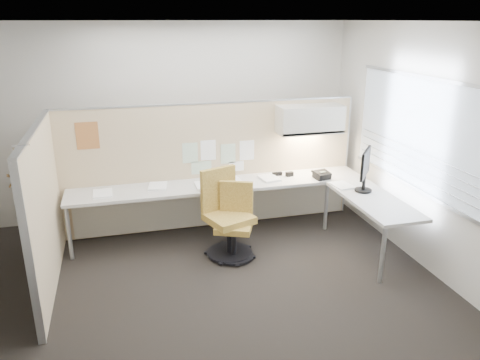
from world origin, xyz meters
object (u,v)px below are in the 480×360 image
object	(u,v)px
chair_right	(235,224)
desk	(247,194)
monitor	(365,168)
phone	(321,175)
chair_left	(225,216)

from	to	relation	value
chair_right	desk	bearing A→B (deg)	82.87
monitor	phone	xyz separation A→B (m)	(-0.31, 0.60, -0.27)
phone	chair_left	bearing A→B (deg)	-174.42
monitor	chair_left	bearing A→B (deg)	122.49
desk	chair_right	xyz separation A→B (m)	(-0.30, -0.53, -0.17)
desk	chair_left	distance (m)	0.60
chair_right	monitor	world-z (taller)	monitor
chair_left	desk	bearing A→B (deg)	27.47
phone	monitor	bearing A→B (deg)	-73.28
chair_left	monitor	distance (m)	1.86
chair_left	monitor	world-z (taller)	monitor
chair_left	chair_right	distance (m)	0.15
chair_right	phone	bearing A→B (deg)	43.25
chair_right	phone	xyz separation A→B (m)	(1.37, 0.51, 0.35)
phone	desk	bearing A→B (deg)	168.60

